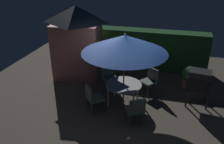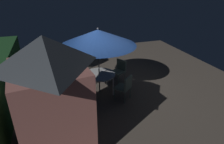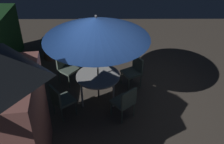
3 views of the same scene
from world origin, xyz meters
name	(u,v)px [view 2 (image 2 of 3)]	position (x,y,z in m)	size (l,w,h in m)	color
ground_plane	(109,90)	(0.00, 0.00, 0.00)	(11.00, 11.00, 0.00)	brown
hedge_backdrop	(1,85)	(0.00, 3.50, 0.83)	(5.76, 0.68, 1.65)	#1E4C23
garden_shed	(51,96)	(-2.16, 2.03, 1.42)	(2.02, 1.80, 2.79)	#B26B60
patio_table	(99,75)	(0.05, 0.36, 0.66)	(1.15, 1.15, 0.72)	white
patio_umbrella	(98,37)	(0.05, 0.36, 2.05)	(2.57, 2.57, 2.38)	#4C4C51
bbq_grill	(74,52)	(2.34, 0.92, 0.85)	(0.77, 0.60, 1.20)	black
chair_near_shed	(125,86)	(-0.76, -0.32, 0.52)	(0.65, 0.65, 0.90)	slate
chair_far_side	(119,69)	(0.61, -0.63, 0.52)	(0.63, 0.63, 0.90)	slate
chair_toward_hedge	(70,74)	(0.79, 1.30, 0.52)	(0.65, 0.65, 0.90)	slate
chair_toward_house	(78,93)	(-0.68, 1.24, 0.52)	(0.65, 0.65, 0.90)	slate
potted_plant_by_shed	(49,65)	(2.14, 2.05, 0.45)	(0.55, 0.55, 0.85)	#936651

